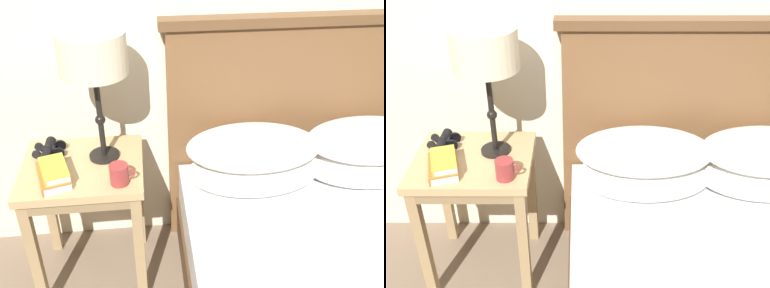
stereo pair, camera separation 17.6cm
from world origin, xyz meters
The scene contains 6 objects.
nightstand centered at (-0.61, 0.73, 0.54)m, with size 0.51×0.45×0.64m.
table_lamp centered at (-0.52, 0.78, 1.10)m, with size 0.27×0.27×0.56m.
book_on_nightstand centered at (-0.72, 0.63, 0.66)m, with size 0.17×0.23×0.04m.
book_stacked_on_top centered at (-0.71, 0.64, 0.69)m, with size 0.15×0.20×0.03m.
binoculars_pair centered at (-0.76, 0.83, 0.66)m, with size 0.14×0.16×0.05m.
coffee_mug centered at (-0.45, 0.58, 0.68)m, with size 0.10×0.08×0.08m.
Camera 2 is at (-0.16, -0.90, 1.71)m, focal length 42.00 mm.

